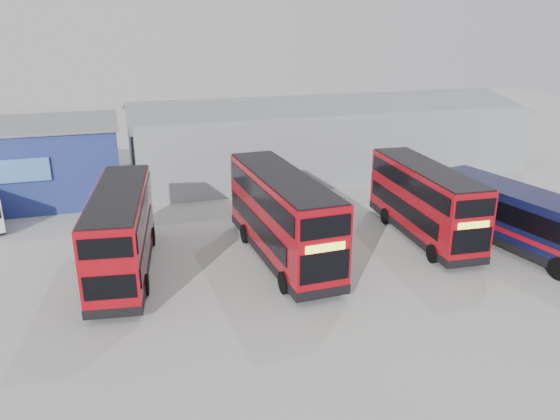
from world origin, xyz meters
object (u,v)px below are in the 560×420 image
at_px(double_decker_centre, 282,218).
at_px(single_decker_blue, 525,222).
at_px(maintenance_shed, 323,136).
at_px(office_block, 24,162).
at_px(double_decker_right, 424,202).
at_px(double_decker_left, 122,233).

height_order(double_decker_centre, single_decker_blue, double_decker_centre).
distance_m(double_decker_centre, single_decker_blue, 12.62).
relative_size(maintenance_shed, double_decker_centre, 2.91).
height_order(office_block, double_decker_right, office_block).
relative_size(office_block, double_decker_left, 1.25).
bearing_deg(double_decker_right, maintenance_shed, 92.66).
relative_size(double_decker_left, double_decker_centre, 0.94).
height_order(office_block, maintenance_shed, maintenance_shed).
height_order(double_decker_centre, double_decker_right, double_decker_centre).
bearing_deg(double_decker_left, single_decker_blue, 178.16).
xyz_separation_m(office_block, double_decker_centre, (13.40, -14.37, -0.39)).
bearing_deg(office_block, single_decker_blue, -33.64).
bearing_deg(office_block, double_decker_centre, -46.99).
distance_m(office_block, double_decker_left, 14.90).
xyz_separation_m(office_block, double_decker_right, (21.71, -13.89, -0.57)).
bearing_deg(office_block, double_decker_right, -32.62).
relative_size(maintenance_shed, double_decker_right, 3.15).
xyz_separation_m(maintenance_shed, double_decker_right, (-0.29, -15.90, -0.59)).
distance_m(maintenance_shed, double_decker_right, 15.91).
bearing_deg(double_decker_left, double_decker_centre, -176.91).
xyz_separation_m(office_block, double_decker_left, (5.72, -13.75, -0.55)).
distance_m(double_decker_left, double_decker_centre, 7.71).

